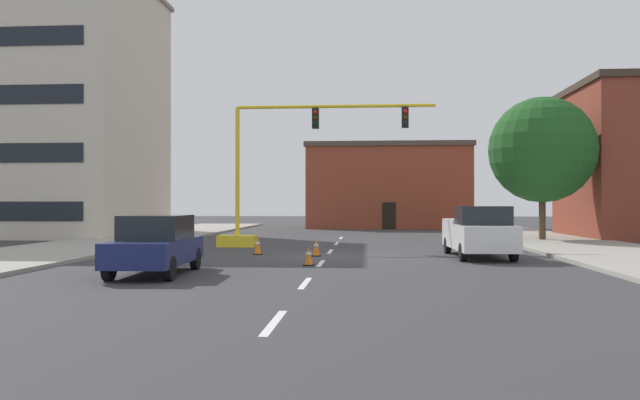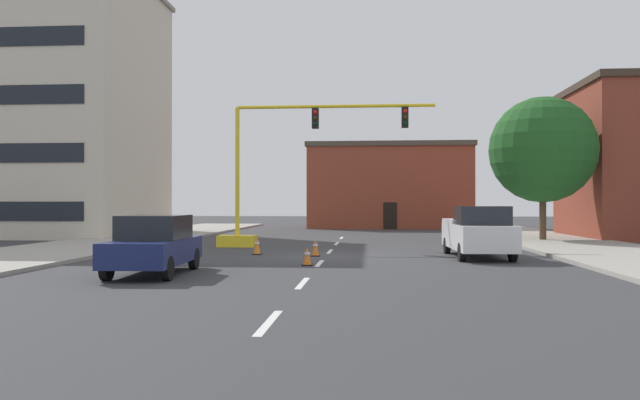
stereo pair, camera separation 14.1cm
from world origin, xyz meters
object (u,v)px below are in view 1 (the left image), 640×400
traffic_signal_gantry (266,199)px  sedan_navy_near_left (156,244)px  tree_right_mid (542,150)px  traffic_cone_roadside_c (258,246)px  traffic_cone_roadside_a (316,248)px  pickup_truck_white (478,232)px  traffic_cone_roadside_b (309,256)px

traffic_signal_gantry → sedan_navy_near_left: (-1.32, -12.06, -1.44)m
tree_right_mid → traffic_cone_roadside_c: tree_right_mid is taller
traffic_cone_roadside_c → traffic_signal_gantry: bearing=95.0°
traffic_cone_roadside_a → tree_right_mid: bearing=41.8°
traffic_signal_gantry → pickup_truck_white: bearing=-30.2°
traffic_signal_gantry → traffic_cone_roadside_a: size_ratio=15.00×
sedan_navy_near_left → traffic_cone_roadside_b: 5.21m
sedan_navy_near_left → traffic_cone_roadside_c: 7.64m
traffic_cone_roadside_a → traffic_signal_gantry: bearing=118.4°
traffic_signal_gantry → tree_right_mid: bearing=19.2°
traffic_signal_gantry → traffic_cone_roadside_c: size_ratio=13.95×
pickup_truck_white → traffic_cone_roadside_a: pickup_truck_white is taller
traffic_cone_roadside_a → traffic_cone_roadside_b: (0.06, -3.79, -0.03)m
sedan_navy_near_left → traffic_signal_gantry: bearing=83.8°
sedan_navy_near_left → traffic_cone_roadside_b: size_ratio=7.17×
tree_right_mid → traffic_cone_roadside_c: size_ratio=10.59×
tree_right_mid → traffic_cone_roadside_b: (-11.45, -14.07, -4.70)m
traffic_signal_gantry → traffic_cone_roadside_a: 6.32m
traffic_signal_gantry → traffic_cone_roadside_c: (0.40, -4.63, -1.96)m
traffic_cone_roadside_a → traffic_cone_roadside_b: 3.79m
traffic_cone_roadside_c → tree_right_mid: bearing=34.6°
sedan_navy_near_left → traffic_cone_roadside_a: (4.17, 6.78, -0.55)m
tree_right_mid → traffic_cone_roadside_a: bearing=-138.2°
traffic_cone_roadside_b → pickup_truck_white: bearing=30.8°
tree_right_mid → traffic_cone_roadside_b: tree_right_mid is taller
traffic_signal_gantry → traffic_cone_roadside_c: traffic_signal_gantry is taller
pickup_truck_white → traffic_cone_roadside_b: pickup_truck_white is taller
tree_right_mid → pickup_truck_white: 12.27m
traffic_cone_roadside_b → sedan_navy_near_left: bearing=-144.7°
tree_right_mid → traffic_signal_gantry: bearing=-160.8°
pickup_truck_white → sedan_navy_near_left: (-10.48, -6.71, -0.09)m
tree_right_mid → pickup_truck_white: size_ratio=1.45×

